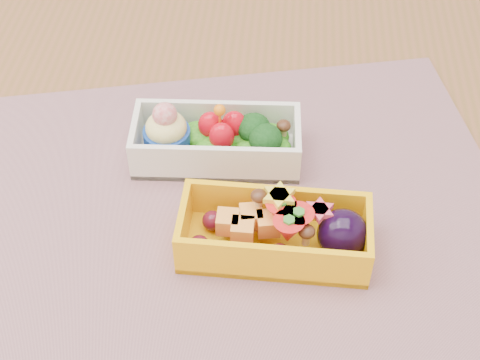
# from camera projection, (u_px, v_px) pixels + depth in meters

# --- Properties ---
(table) EXTENTS (1.20, 0.80, 0.75)m
(table) POSITION_uv_depth(u_px,v_px,m) (214.00, 249.00, 0.79)
(table) COLOR brown
(table) RESTS_ON ground
(placemat) EXTENTS (0.62, 0.53, 0.00)m
(placemat) POSITION_uv_depth(u_px,v_px,m) (232.00, 211.00, 0.69)
(placemat) COLOR #9D6C74
(placemat) RESTS_ON table
(bento_white) EXTENTS (0.17, 0.08, 0.07)m
(bento_white) POSITION_uv_depth(u_px,v_px,m) (215.00, 140.00, 0.72)
(bento_white) COLOR white
(bento_white) RESTS_ON placemat
(bento_yellow) EXTENTS (0.17, 0.08, 0.06)m
(bento_yellow) POSITION_uv_depth(u_px,v_px,m) (279.00, 232.00, 0.64)
(bento_yellow) COLOR #FFB40D
(bento_yellow) RESTS_ON placemat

